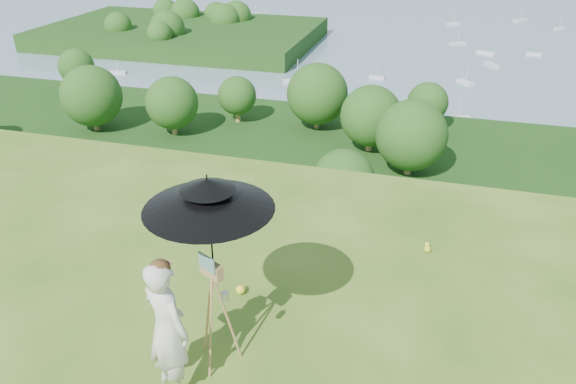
% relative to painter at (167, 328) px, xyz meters
% --- Properties ---
extents(forest_slope, '(140.00, 56.00, 22.00)m').
position_rel_painter_xyz_m(forest_slope, '(-1.24, 34.20, -29.85)').
color(forest_slope, '#143E11').
rests_on(forest_slope, bay_water).
extents(shoreline_tier, '(170.00, 28.00, 8.00)m').
position_rel_painter_xyz_m(shoreline_tier, '(-1.24, 74.20, -36.85)').
color(shoreline_tier, '#6F6959').
rests_on(shoreline_tier, bay_water).
extents(bay_water, '(700.00, 700.00, 0.00)m').
position_rel_painter_xyz_m(bay_water, '(-1.24, 239.20, -34.85)').
color(bay_water, '#718EA1').
rests_on(bay_water, ground).
extents(peninsula, '(90.00, 60.00, 12.00)m').
position_rel_painter_xyz_m(peninsula, '(-76.24, 154.20, -29.85)').
color(peninsula, '#143E11').
rests_on(peninsula, bay_water).
extents(slope_trees, '(110.00, 50.00, 6.00)m').
position_rel_painter_xyz_m(slope_trees, '(-1.24, 34.20, -15.85)').
color(slope_trees, '#225018').
rests_on(slope_trees, forest_slope).
extents(harbor_town, '(110.00, 22.00, 5.00)m').
position_rel_painter_xyz_m(harbor_town, '(-1.24, 74.20, -30.35)').
color(harbor_town, silver).
rests_on(harbor_town, shoreline_tier).
extents(moored_boats, '(140.00, 140.00, 0.70)m').
position_rel_painter_xyz_m(moored_boats, '(-13.74, 160.20, -34.50)').
color(moored_boats, silver).
rests_on(moored_boats, bay_water).
extents(painter, '(0.74, 0.64, 1.71)m').
position_rel_painter_xyz_m(painter, '(0.00, 0.00, 0.00)').
color(painter, beige).
rests_on(painter, ground).
extents(field_easel, '(0.79, 0.79, 1.54)m').
position_rel_painter_xyz_m(field_easel, '(0.33, 0.51, -0.08)').
color(field_easel, '#A07243').
rests_on(field_easel, ground).
extents(sun_umbrella, '(1.70, 1.70, 1.20)m').
position_rel_painter_xyz_m(sun_umbrella, '(0.34, 0.54, 1.02)').
color(sun_umbrella, black).
rests_on(sun_umbrella, field_easel).
extents(painter_cap, '(0.28, 0.31, 0.10)m').
position_rel_painter_xyz_m(painter_cap, '(0.00, 0.00, 0.81)').
color(painter_cap, '#DC797B').
rests_on(painter_cap, painter).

